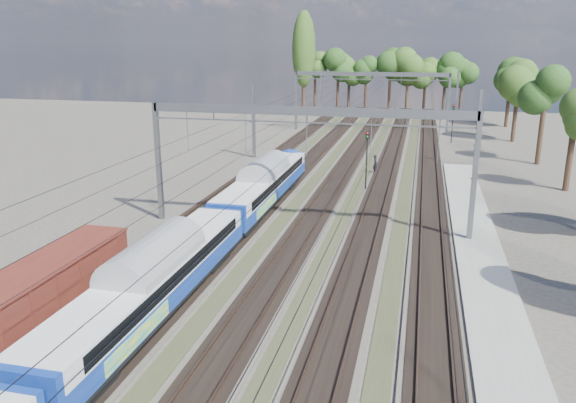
% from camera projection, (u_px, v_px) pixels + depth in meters
% --- Properties ---
extents(track_bed, '(21.00, 130.00, 0.34)m').
position_uv_depth(track_bed, '(336.00, 181.00, 55.36)').
color(track_bed, '#47423A').
rests_on(track_bed, ground).
extents(platform, '(3.00, 70.00, 0.30)m').
position_uv_depth(platform, '(492.00, 304.00, 29.29)').
color(platform, gray).
rests_on(platform, ground).
extents(catenary, '(25.65, 130.00, 9.00)m').
position_uv_depth(catenary, '(352.00, 108.00, 60.75)').
color(catenary, slate).
rests_on(catenary, ground).
extents(tree_belt, '(39.99, 100.85, 12.28)m').
position_uv_depth(tree_belt, '(414.00, 72.00, 101.74)').
color(tree_belt, black).
rests_on(tree_belt, ground).
extents(poplar, '(4.40, 4.40, 19.04)m').
position_uv_depth(poplar, '(304.00, 50.00, 104.95)').
color(poplar, black).
rests_on(poplar, ground).
extents(emu_train, '(2.84, 60.04, 4.15)m').
position_uv_depth(emu_train, '(150.00, 276.00, 27.12)').
color(emu_train, black).
rests_on(emu_train, ground).
extents(freight_boxcar, '(2.62, 12.67, 3.27)m').
position_uv_depth(freight_boxcar, '(36.00, 298.00, 25.83)').
color(freight_boxcar, black).
rests_on(freight_boxcar, ground).
extents(worker, '(0.64, 0.82, 1.99)m').
position_uv_depth(worker, '(375.00, 164.00, 58.73)').
color(worker, black).
rests_on(worker, ground).
extents(signal_near, '(0.38, 0.34, 5.55)m').
position_uv_depth(signal_near, '(367.00, 153.00, 51.37)').
color(signal_near, black).
rests_on(signal_near, ground).
extents(signal_far, '(0.35, 0.32, 5.18)m').
position_uv_depth(signal_far, '(453.00, 119.00, 76.06)').
color(signal_far, black).
rests_on(signal_far, ground).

